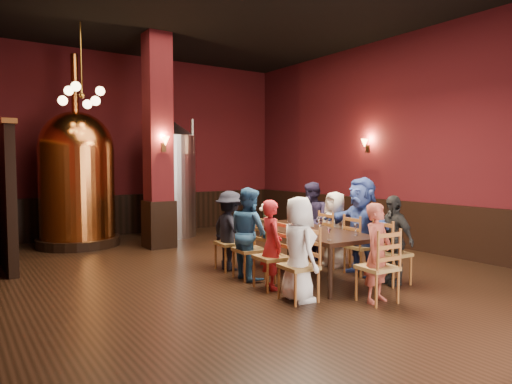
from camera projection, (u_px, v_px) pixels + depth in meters
room at (240, 135)px, 7.47m from camera, size 10.00×10.02×4.50m
wainscot_right at (397, 224)px, 9.79m from camera, size 0.08×9.90×1.00m
wainscot_back at (138, 214)px, 11.68m from camera, size 7.90×0.08×1.00m
column at (158, 142)px, 9.62m from camera, size 0.58×0.58×4.50m
partition at (1, 196)px, 8.40m from camera, size 0.22×3.50×2.40m
pendant_cluster at (82, 96)px, 8.81m from camera, size 0.90×0.90×1.70m
sconce_wall at (368, 145)px, 10.31m from camera, size 0.20×0.20×0.36m
sconce_column at (164, 144)px, 9.37m from camera, size 0.20×0.20×0.36m
dining_table at (306, 233)px, 7.20m from camera, size 1.17×2.47×0.75m
chair_0 at (299, 266)px, 5.93m from camera, size 0.49×0.49×0.92m
person_0 at (299, 249)px, 5.91m from camera, size 0.55×0.73×1.36m
chair_1 at (272, 257)px, 6.51m from camera, size 0.49×0.49×0.92m
person_1 at (272, 244)px, 6.50m from camera, size 0.41×0.52×1.28m
chair_2 at (249, 249)px, 7.08m from camera, size 0.49×0.49×0.92m
person_2 at (249, 233)px, 7.07m from camera, size 0.38×0.71×1.42m
chair_3 at (230, 243)px, 7.66m from camera, size 0.49×0.49×0.92m
person_3 at (230, 231)px, 7.65m from camera, size 0.54×0.89×1.33m
chair_4 at (392, 253)px, 6.77m from camera, size 0.49×0.49×0.92m
person_4 at (393, 240)px, 6.76m from camera, size 0.42×0.81×1.32m
chair_5 at (361, 246)px, 7.35m from camera, size 0.49×0.49×0.92m
person_5 at (361, 226)px, 7.33m from camera, size 0.56×1.49×1.58m
chair_6 at (335, 240)px, 7.92m from camera, size 0.49×0.49×0.92m
person_6 at (335, 229)px, 7.91m from camera, size 0.48×0.68×1.30m
chair_7 at (312, 235)px, 8.50m from camera, size 0.49×0.49×0.92m
person_7 at (312, 221)px, 8.49m from camera, size 0.57×0.78×1.45m
chair_8 at (377, 267)px, 5.87m from camera, size 0.49×0.49×0.92m
person_8 at (378, 253)px, 5.86m from camera, size 0.53×0.41×1.29m
copper_kettle at (77, 177)px, 9.84m from camera, size 2.02×2.02×4.11m
steel_vessel at (171, 178)px, 11.14m from camera, size 1.19×1.19×2.86m
rose_vase at (266, 210)px, 7.98m from camera, size 0.20×0.20×0.34m
wine_glass_0 at (293, 221)px, 7.61m from camera, size 0.07×0.07×0.17m
wine_glass_1 at (356, 230)px, 6.60m from camera, size 0.07×0.07×0.17m
wine_glass_2 at (306, 229)px, 6.65m from camera, size 0.07×0.07×0.17m
wine_glass_3 at (320, 228)px, 6.78m from camera, size 0.07×0.07×0.17m
wine_glass_4 at (318, 222)px, 7.48m from camera, size 0.07×0.07×0.17m
wine_glass_5 at (329, 234)px, 6.16m from camera, size 0.07×0.07×0.17m
wine_glass_6 at (271, 220)px, 7.65m from camera, size 0.07×0.07×0.17m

